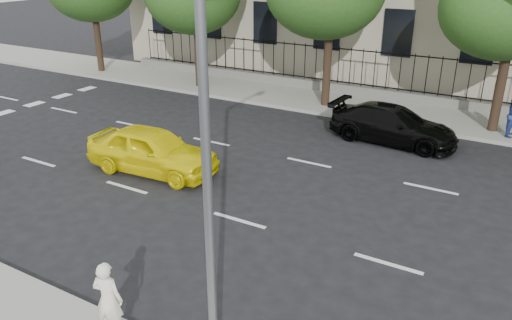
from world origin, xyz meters
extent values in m
plane|color=black|center=(0.00, 0.00, 0.00)|extent=(120.00, 120.00, 0.00)
cube|color=gray|center=(0.00, 14.00, 0.07)|extent=(60.00, 4.00, 0.15)
cube|color=slate|center=(0.00, 15.70, 0.35)|extent=(30.00, 0.50, 0.40)
cube|color=black|center=(0.00, 15.70, 0.65)|extent=(28.80, 0.05, 0.05)
cube|color=black|center=(0.00, 15.70, 2.25)|extent=(28.80, 0.05, 0.05)
cylinder|color=slate|center=(2.50, -2.30, 4.15)|extent=(0.14, 0.14, 8.00)
cylinder|color=#382619|center=(-16.00, 13.20, 1.72)|extent=(0.36, 0.36, 3.15)
cylinder|color=#382619|center=(-9.00, 13.20, 1.64)|extent=(0.36, 0.36, 2.97)
cylinder|color=#382619|center=(-2.00, 13.20, 1.81)|extent=(0.36, 0.36, 3.32)
cylinder|color=#382619|center=(5.00, 13.20, 1.69)|extent=(0.36, 0.36, 3.08)
ellipsoid|color=#29551C|center=(4.60, 13.50, 4.67)|extent=(4.56, 4.56, 3.74)
imported|color=#FFEB08|center=(-4.07, 3.84, 0.74)|extent=(4.46, 2.07, 1.48)
imported|color=black|center=(1.85, 10.36, 0.68)|extent=(4.80, 2.21, 1.36)
imported|color=white|center=(0.30, -2.40, 0.91)|extent=(0.63, 0.49, 1.53)
camera|label=1|loc=(6.15, -7.32, 6.62)|focal=35.00mm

